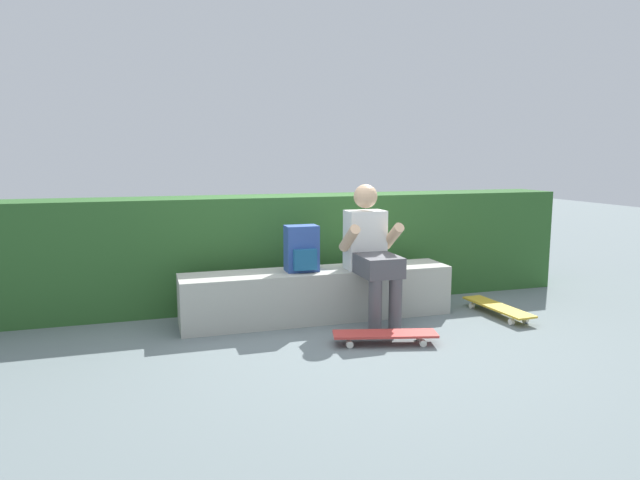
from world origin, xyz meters
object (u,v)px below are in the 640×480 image
(bench_main, at_px, (318,294))
(skateboard_near_person, at_px, (385,335))
(person_skater, at_px, (371,249))
(skateboard_beside_bench, at_px, (498,307))
(backpack_on_bench, at_px, (302,249))

(bench_main, distance_m, skateboard_near_person, 0.87)
(person_skater, bearing_deg, bench_main, 153.05)
(bench_main, xyz_separation_m, skateboard_beside_bench, (1.59, -0.39, -0.15))
(skateboard_near_person, bearing_deg, bench_main, 109.70)
(skateboard_near_person, distance_m, skateboard_beside_bench, 1.37)
(skateboard_near_person, height_order, skateboard_beside_bench, same)
(skateboard_beside_bench, distance_m, backpack_on_bench, 1.87)
(backpack_on_bench, bearing_deg, person_skater, -19.61)
(skateboard_near_person, relative_size, skateboard_beside_bench, 1.02)
(bench_main, relative_size, backpack_on_bench, 6.03)
(skateboard_near_person, xyz_separation_m, skateboard_beside_bench, (1.30, 0.42, 0.00))
(person_skater, relative_size, backpack_on_bench, 2.99)
(person_skater, bearing_deg, backpack_on_bench, 160.39)
(person_skater, bearing_deg, skateboard_near_person, -101.83)
(backpack_on_bench, bearing_deg, bench_main, 3.57)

